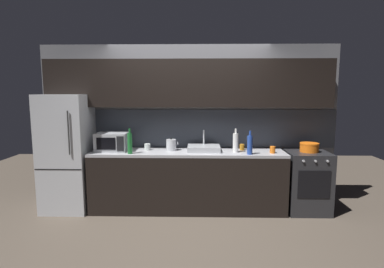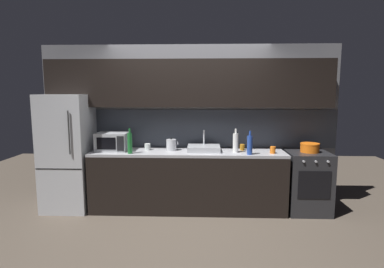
% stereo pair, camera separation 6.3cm
% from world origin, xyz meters
% --- Properties ---
extents(ground_plane, '(10.00, 10.00, 0.00)m').
position_xyz_m(ground_plane, '(0.00, 0.00, 0.00)').
color(ground_plane, '#4C4238').
extents(back_wall, '(4.61, 0.44, 2.50)m').
position_xyz_m(back_wall, '(0.00, 1.20, 1.55)').
color(back_wall, slate).
rests_on(back_wall, ground).
extents(counter_run, '(2.87, 0.60, 0.90)m').
position_xyz_m(counter_run, '(0.00, 0.90, 0.45)').
color(counter_run, black).
rests_on(counter_run, ground).
extents(refrigerator, '(0.68, 0.69, 1.74)m').
position_xyz_m(refrigerator, '(-1.81, 0.90, 0.87)').
color(refrigerator, '#B7BABF').
rests_on(refrigerator, ground).
extents(oven_range, '(0.60, 0.62, 0.90)m').
position_xyz_m(oven_range, '(1.77, 0.90, 0.45)').
color(oven_range, '#232326').
rests_on(oven_range, ground).
extents(microwave, '(0.46, 0.35, 0.27)m').
position_xyz_m(microwave, '(-1.13, 0.92, 1.04)').
color(microwave, '#A8AAAF').
rests_on(microwave, counter_run).
extents(sink_basin, '(0.48, 0.38, 0.30)m').
position_xyz_m(sink_basin, '(0.24, 0.93, 0.94)').
color(sink_basin, '#ADAFB5').
rests_on(sink_basin, counter_run).
extents(kettle, '(0.18, 0.15, 0.19)m').
position_xyz_m(kettle, '(-0.25, 0.96, 0.98)').
color(kettle, '#B7BABF').
rests_on(kettle, counter_run).
extents(wine_bottle_green, '(0.07, 0.07, 0.36)m').
position_xyz_m(wine_bottle_green, '(-0.82, 0.70, 1.05)').
color(wine_bottle_green, '#1E6B2D').
rests_on(wine_bottle_green, counter_run).
extents(wine_bottle_white, '(0.08, 0.08, 0.35)m').
position_xyz_m(wine_bottle_white, '(0.70, 0.85, 1.05)').
color(wine_bottle_white, silver).
rests_on(wine_bottle_white, counter_run).
extents(wine_bottle_blue, '(0.08, 0.08, 0.34)m').
position_xyz_m(wine_bottle_blue, '(0.88, 0.69, 1.04)').
color(wine_bottle_blue, '#234299').
rests_on(wine_bottle_blue, counter_run).
extents(mug_orange, '(0.08, 0.08, 0.10)m').
position_xyz_m(mug_orange, '(1.23, 0.79, 0.95)').
color(mug_orange, orange).
rests_on(mug_orange, counter_run).
extents(mug_clear, '(0.09, 0.09, 0.10)m').
position_xyz_m(mug_clear, '(-0.62, 0.98, 0.95)').
color(mug_clear, silver).
rests_on(mug_clear, counter_run).
extents(mug_amber, '(0.07, 0.07, 0.09)m').
position_xyz_m(mug_amber, '(0.82, 1.03, 0.94)').
color(mug_amber, '#B27019').
rests_on(mug_amber, counter_run).
extents(cooking_pot, '(0.27, 0.27, 0.13)m').
position_xyz_m(cooking_pot, '(1.79, 0.90, 0.97)').
color(cooking_pot, orange).
rests_on(cooking_pot, oven_range).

